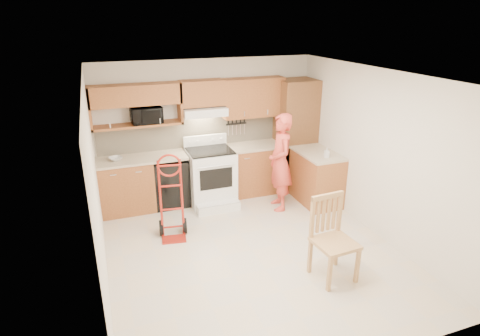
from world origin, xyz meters
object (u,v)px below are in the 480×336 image
microwave (146,115)px  range (212,173)px  hand_truck (171,201)px  dining_chair (335,240)px  person (280,162)px

microwave → range: 1.49m
hand_truck → dining_chair: (1.74, -1.71, -0.06)m
microwave → dining_chair: (1.84, -3.04, -1.08)m
microwave → person: size_ratio=0.30×
microwave → dining_chair: 3.71m
hand_truck → dining_chair: bearing=-35.9°
person → dining_chair: bearing=2.5°
range → person: (1.06, -0.58, 0.26)m
microwave → person: (2.06, -0.95, -0.78)m
range → hand_truck: (-0.90, -0.96, 0.02)m
range → dining_chair: (0.84, -2.67, -0.04)m
person → hand_truck: 2.01m
microwave → person: bearing=-28.9°
hand_truck → dining_chair: 2.44m
dining_chair → hand_truck: bearing=131.0°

